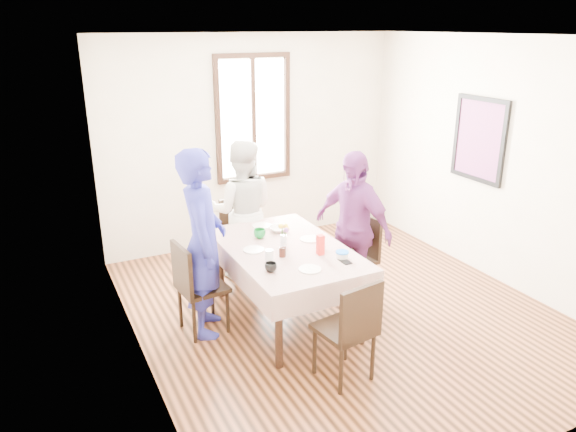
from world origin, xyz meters
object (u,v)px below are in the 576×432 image
object	(u,v)px
dining_table	(286,284)
chair_left	(202,287)
person_far	(244,211)
chair_right	(352,260)
person_right	(352,228)
person_left	(202,244)
chair_far	(244,239)
chair_near	(344,329)

from	to	relation	value
dining_table	chair_left	world-z (taller)	chair_left
person_far	chair_right	bearing A→B (deg)	152.22
person_right	person_left	bearing A→B (deg)	-111.99
chair_far	dining_table	bearing A→B (deg)	85.84
chair_left	chair_near	world-z (taller)	same
dining_table	chair_right	bearing A→B (deg)	3.50
chair_left	person_far	size ratio (longest dim) A/B	0.57
chair_left	person_left	size ratio (longest dim) A/B	0.51
chair_near	person_far	world-z (taller)	person_far
chair_right	person_right	size ratio (longest dim) A/B	0.56
chair_far	person_left	xyz separation A→B (m)	(-0.78, -0.93, 0.44)
chair_far	person_right	size ratio (longest dim) A/B	0.56
chair_right	person_far	xyz separation A→B (m)	(-0.80, 1.01, 0.35)
chair_right	chair_far	bearing A→B (deg)	29.29
person_left	chair_left	bearing A→B (deg)	108.49
dining_table	chair_right	xyz separation A→B (m)	(0.80, 0.05, 0.08)
person_far	dining_table	bearing A→B (deg)	113.80
chair_left	person_right	distance (m)	1.63
chair_far	person_left	bearing A→B (deg)	45.91
person_left	person_right	world-z (taller)	person_left
dining_table	chair_left	size ratio (longest dim) A/B	1.73
chair_left	person_right	xyz separation A→B (m)	(1.58, -0.10, 0.36)
chair_far	person_far	xyz separation A→B (m)	(0.00, -0.02, 0.35)
chair_far	person_far	size ratio (longest dim) A/B	0.57
chair_near	dining_table	bearing A→B (deg)	81.44
person_left	chair_near	bearing A→B (deg)	-129.05
person_far	person_right	distance (m)	1.28
chair_near	chair_right	bearing A→B (deg)	46.05
chair_far	person_left	world-z (taller)	person_left
dining_table	person_far	distance (m)	1.15
chair_left	chair_right	bearing A→B (deg)	80.41
person_left	person_right	xyz separation A→B (m)	(1.56, -0.10, -0.08)
person_left	person_right	bearing A→B (deg)	-75.11
person_left	dining_table	bearing A→B (deg)	-82.20
chair_left	chair_right	xyz separation A→B (m)	(1.61, -0.10, 0.00)
person_far	person_left	bearing A→B (deg)	73.27
chair_left	person_right	bearing A→B (deg)	80.36
chair_left	chair_right	world-z (taller)	same
chair_right	chair_near	world-z (taller)	same
chair_right	person_left	distance (m)	1.65
chair_right	chair_left	bearing A→B (deg)	77.91
chair_right	chair_near	size ratio (longest dim) A/B	1.00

